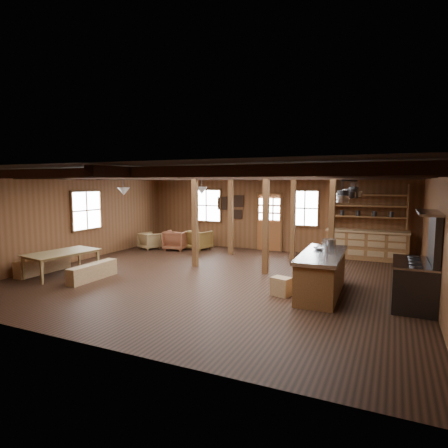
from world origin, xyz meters
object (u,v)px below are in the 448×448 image
Objects in this scene: kitchen_island at (321,273)px; armchair_b at (199,240)px; dining_table at (63,264)px; armchair_a at (176,240)px; armchair_c at (150,241)px; commercial_range at (417,276)px.

armchair_b is at bearing 141.81° from kitchen_island.
dining_table is 2.29× the size of armchair_a.
kitchen_island is at bearing 175.30° from armchair_c.
dining_table is at bearing 87.96° from armchair_b.
armchair_c is at bearing 12.79° from dining_table.
commercial_range reaches higher than armchair_b.
commercial_range is 9.43m from armchair_c.
commercial_range is 8.63m from dining_table.
armchair_b reaches higher than dining_table.
kitchen_island is 1.37× the size of dining_table.
kitchen_island is 1.30× the size of commercial_range.
armchair_b is at bearing -7.20° from dining_table.
armchair_b reaches higher than armchair_c.
kitchen_island is 6.83m from armchair_a.
armchair_b is (-7.10, 3.92, -0.27)m from commercial_range.
kitchen_island is 3.15× the size of armchair_a.
dining_table is (-6.65, -1.20, -0.15)m from kitchen_island.
dining_table is at bearing -171.54° from kitchen_island.
kitchen_island reaches higher than armchair_a.
kitchen_island reaches higher than dining_table.
armchair_c is at bearing 4.32° from armchair_a.
armchair_a reaches higher than dining_table.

